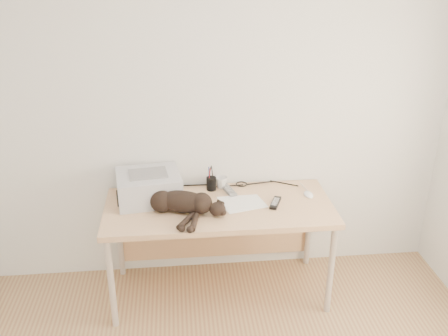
{
  "coord_description": "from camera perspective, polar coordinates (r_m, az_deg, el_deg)",
  "views": [
    {
      "loc": [
        -0.28,
        -1.69,
        2.41
      ],
      "look_at": [
        0.03,
        1.34,
        1.05
      ],
      "focal_mm": 40.0,
      "sensor_mm": 36.0,
      "label": 1
    }
  ],
  "objects": [
    {
      "name": "papers",
      "position": [
        3.53,
        2.0,
        -4.03
      ],
      "size": [
        0.35,
        0.27,
        0.01
      ],
      "color": "white",
      "rests_on": "desk"
    },
    {
      "name": "cable_tangle",
      "position": [
        3.78,
        -1.0,
        -1.99
      ],
      "size": [
        1.36,
        0.09,
        0.01
      ],
      "primitive_type": null,
      "color": "black",
      "rests_on": "desk"
    },
    {
      "name": "remote_black",
      "position": [
        3.54,
        5.89,
        -3.98
      ],
      "size": [
        0.12,
        0.18,
        0.02
      ],
      "primitive_type": "cube",
      "rotation": [
        0.0,
        0.0,
        -0.41
      ],
      "color": "black",
      "rests_on": "desk"
    },
    {
      "name": "wall_back",
      "position": [
        3.62,
        -1.13,
        6.26
      ],
      "size": [
        3.5,
        0.0,
        3.5
      ],
      "primitive_type": "plane",
      "rotation": [
        1.57,
        0.0,
        0.0
      ],
      "color": "silver",
      "rests_on": "floor"
    },
    {
      "name": "pen_cup",
      "position": [
        3.71,
        -1.46,
        -1.77
      ],
      "size": [
        0.07,
        0.07,
        0.19
      ],
      "color": "black",
      "rests_on": "desk"
    },
    {
      "name": "mouse",
      "position": [
        3.69,
        9.64,
        -2.84
      ],
      "size": [
        0.07,
        0.12,
        0.04
      ],
      "primitive_type": "ellipsoid",
      "rotation": [
        0.0,
        0.0,
        0.07
      ],
      "color": "white",
      "rests_on": "desk"
    },
    {
      "name": "desk",
      "position": [
        3.65,
        -0.68,
        -5.48
      ],
      "size": [
        1.6,
        0.7,
        0.74
      ],
      "color": "#E2B884",
      "rests_on": "floor"
    },
    {
      "name": "printer",
      "position": [
        3.59,
        -8.59,
        -2.11
      ],
      "size": [
        0.49,
        0.43,
        0.21
      ],
      "color": "#BBBBC0",
      "rests_on": "desk"
    },
    {
      "name": "cat",
      "position": [
        3.4,
        -5.06,
        -4.0
      ],
      "size": [
        0.68,
        0.47,
        0.16
      ],
      "rotation": [
        0.0,
        0.0,
        -0.33
      ],
      "color": "black",
      "rests_on": "desk"
    },
    {
      "name": "mug",
      "position": [
        3.74,
        -0.33,
        -1.64
      ],
      "size": [
        0.13,
        0.13,
        0.09
      ],
      "primitive_type": "imported",
      "rotation": [
        0.0,
        0.0,
        0.8
      ],
      "color": "white",
      "rests_on": "desk"
    },
    {
      "name": "remote_grey",
      "position": [
        3.69,
        0.55,
        -2.57
      ],
      "size": [
        0.11,
        0.2,
        0.02
      ],
      "primitive_type": "cube",
      "rotation": [
        0.0,
        0.0,
        0.29
      ],
      "color": "slate",
      "rests_on": "desk"
    }
  ]
}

